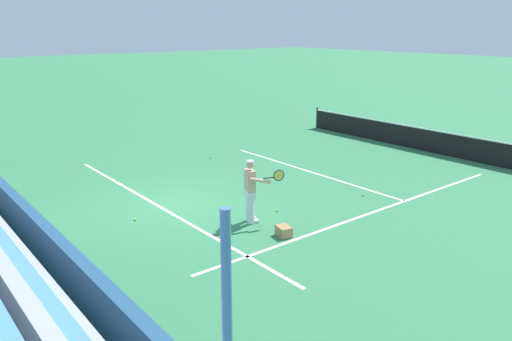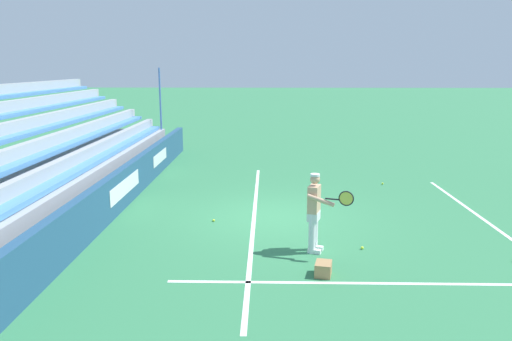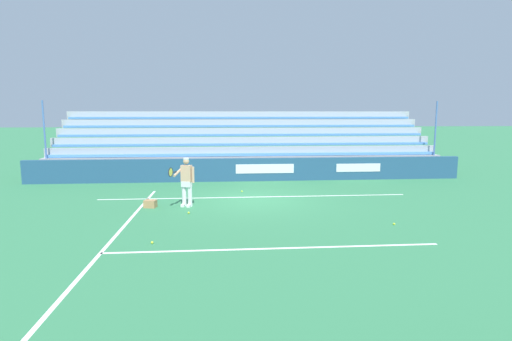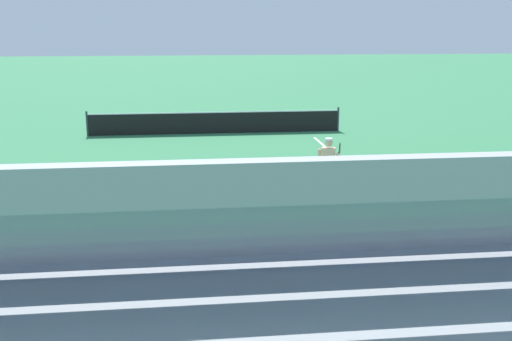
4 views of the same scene
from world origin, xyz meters
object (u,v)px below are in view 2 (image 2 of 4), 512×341
(tennis_player, at_px, (315,212))
(tennis_ball_near_player, at_px, (383,183))
(ball_box_cardboard, at_px, (323,269))
(tennis_ball_far_left, at_px, (362,248))
(tennis_ball_by_box, at_px, (214,220))

(tennis_player, relative_size, tennis_ball_near_player, 25.98)
(ball_box_cardboard, bearing_deg, tennis_ball_far_left, 144.47)
(ball_box_cardboard, xyz_separation_m, tennis_ball_far_left, (-1.40, 1.00, -0.10))
(tennis_ball_far_left, xyz_separation_m, tennis_ball_by_box, (-1.90, -3.46, 0.00))
(tennis_ball_far_left, bearing_deg, tennis_player, -81.71)
(ball_box_cardboard, height_order, tennis_ball_by_box, ball_box_cardboard)
(tennis_player, height_order, tennis_ball_by_box, tennis_player)
(tennis_ball_near_player, relative_size, tennis_ball_by_box, 1.00)
(tennis_ball_far_left, relative_size, tennis_ball_by_box, 1.00)
(tennis_ball_by_box, bearing_deg, tennis_player, 49.31)
(ball_box_cardboard, distance_m, tennis_ball_near_player, 8.05)
(tennis_ball_far_left, bearing_deg, tennis_ball_by_box, -118.81)
(tennis_ball_far_left, distance_m, tennis_ball_by_box, 3.95)
(tennis_player, xyz_separation_m, tennis_ball_by_box, (-2.06, -2.39, -0.86))
(tennis_ball_far_left, bearing_deg, ball_box_cardboard, -35.53)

